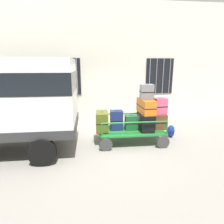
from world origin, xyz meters
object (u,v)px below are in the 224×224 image
object	(u,v)px
luggage_cart	(131,131)
suitcase_midright_middle	(146,106)
suitcase_center_bottom	(131,122)
suitcase_left_bottom	(102,121)
suitcase_midright_top	(147,92)
suitcase_midright_bottom	(145,121)
suitcase_midleft_bottom	(117,120)
suitcase_right_bottom	(160,121)
suitcase_right_middle	(160,106)
backpack	(171,131)

from	to	relation	value
luggage_cart	suitcase_midright_middle	bearing A→B (deg)	1.89
suitcase_center_bottom	suitcase_left_bottom	bearing A→B (deg)	-179.20
suitcase_left_bottom	suitcase_midright_top	distance (m)	1.70
luggage_cart	suitcase_left_bottom	distance (m)	1.02
suitcase_midright_bottom	suitcase_midright_top	bearing A→B (deg)	-90.00
suitcase_midleft_bottom	suitcase_midright_bottom	bearing A→B (deg)	-0.70
suitcase_midright_bottom	suitcase_center_bottom	bearing A→B (deg)	-176.92
suitcase_left_bottom	suitcase_right_bottom	distance (m)	1.90
suitcase_midleft_bottom	suitcase_center_bottom	world-z (taller)	suitcase_midleft_bottom
suitcase_left_bottom	suitcase_right_middle	bearing A→B (deg)	1.69
suitcase_center_bottom	suitcase_midright_bottom	world-z (taller)	suitcase_midright_bottom
suitcase_right_middle	suitcase_right_bottom	bearing A→B (deg)	-90.00
suitcase_center_bottom	suitcase_midright_bottom	size ratio (longest dim) A/B	0.47
luggage_cart	suitcase_center_bottom	bearing A→B (deg)	-90.00
luggage_cart	suitcase_right_bottom	size ratio (longest dim) A/B	4.35
suitcase_midright_top	luggage_cart	bearing A→B (deg)	-179.76
luggage_cart	suitcase_right_bottom	world-z (taller)	suitcase_right_bottom
backpack	suitcase_center_bottom	bearing A→B (deg)	-170.13
suitcase_center_bottom	luggage_cart	bearing A→B (deg)	90.00
suitcase_right_bottom	suitcase_right_middle	xyz separation A→B (m)	(0.00, 0.07, 0.51)
suitcase_midleft_bottom	backpack	xyz separation A→B (m)	(1.96, 0.22, -0.53)
luggage_cart	backpack	distance (m)	1.51
luggage_cart	suitcase_midright_top	distance (m)	1.39
suitcase_midright_bottom	suitcase_right_bottom	world-z (taller)	suitcase_midright_bottom
suitcase_center_bottom	suitcase_right_bottom	distance (m)	0.95
suitcase_midright_middle	suitcase_right_bottom	world-z (taller)	suitcase_midright_middle
backpack	suitcase_left_bottom	bearing A→B (deg)	-173.64
suitcase_midleft_bottom	suitcase_right_bottom	distance (m)	1.43
suitcase_center_bottom	suitcase_right_bottom	bearing A→B (deg)	-1.55
suitcase_midright_middle	suitcase_midright_top	world-z (taller)	suitcase_midright_top
suitcase_right_bottom	suitcase_right_middle	world-z (taller)	suitcase_right_middle
luggage_cart	suitcase_left_bottom	xyz separation A→B (m)	(-0.95, -0.02, 0.38)
suitcase_midleft_bottom	backpack	world-z (taller)	suitcase_midleft_bottom
suitcase_right_middle	backpack	xyz separation A→B (m)	(0.53, 0.22, -0.97)
suitcase_right_bottom	suitcase_midleft_bottom	bearing A→B (deg)	177.48
suitcase_left_bottom	suitcase_right_middle	distance (m)	1.95
suitcase_midleft_bottom	suitcase_center_bottom	bearing A→B (deg)	-4.47
luggage_cart	backpack	bearing A→B (deg)	9.76
suitcase_midleft_bottom	suitcase_midright_top	world-z (taller)	suitcase_midright_top
suitcase_center_bottom	suitcase_right_middle	bearing A→B (deg)	2.57
suitcase_right_bottom	suitcase_left_bottom	bearing A→B (deg)	179.63
suitcase_midleft_bottom	suitcase_midright_middle	world-z (taller)	suitcase_midright_middle
suitcase_midright_middle	suitcase_left_bottom	bearing A→B (deg)	-178.73
luggage_cart	suitcase_midright_bottom	world-z (taller)	suitcase_midright_bottom
suitcase_center_bottom	suitcase_midright_top	size ratio (longest dim) A/B	1.01
suitcase_right_bottom	suitcase_midright_bottom	bearing A→B (deg)	173.84
luggage_cart	suitcase_midright_bottom	distance (m)	0.58
suitcase_midleft_bottom	suitcase_right_middle	xyz separation A→B (m)	(1.42, 0.01, 0.43)
suitcase_left_bottom	backpack	size ratio (longest dim) A/B	1.58
suitcase_midright_top	suitcase_right_middle	size ratio (longest dim) A/B	0.91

